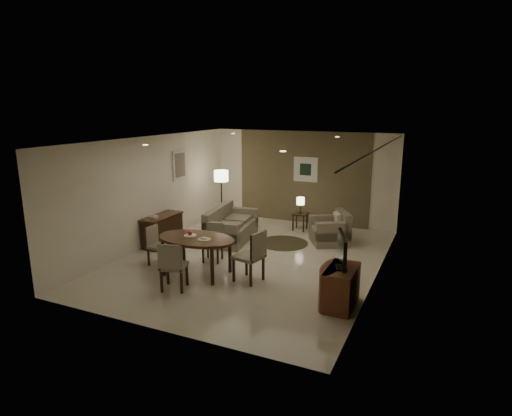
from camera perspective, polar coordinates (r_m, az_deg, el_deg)
The scene contains 31 objects.
room_shell at distance 9.82m, azimuth 0.49°, elevation 1.38°, with size 5.50×7.00×2.70m.
taupe_accent at distance 12.65m, azimuth 6.20°, elevation 4.06°, with size 3.96×0.03×2.70m, color brown.
curtain_wall at distance 8.72m, azimuth 15.68°, elevation -0.91°, with size 0.08×6.70×2.58m, color beige, non-canonical shape.
curtain_rod at distance 8.49m, azimuth 16.25°, elevation 7.75°, with size 0.03×0.03×6.80m, color black.
art_back_frame at distance 12.56m, azimuth 6.63°, elevation 5.13°, with size 0.72×0.03×0.72m, color silver.
art_back_canvas at distance 12.55m, azimuth 6.61°, elevation 5.12°, with size 0.34×0.01×0.34m, color black.
art_left_frame at distance 11.75m, azimuth -10.15°, elevation 5.66°, with size 0.03×0.60×0.80m, color silver.
art_left_canvas at distance 11.74m, azimuth -10.08°, elevation 5.66°, with size 0.01×0.46×0.64m, color gray.
downlight_nl at distance 8.48m, azimuth -14.52°, elevation 8.15°, with size 0.10×0.10×0.01m, color white.
downlight_nr at distance 7.07m, azimuth 3.62°, elevation 7.55°, with size 0.10×0.10×0.01m, color white.
downlight_fl at distance 11.50m, azimuth -3.08°, elevation 9.87°, with size 0.10×0.10×0.01m, color white.
downlight_fr at distance 10.50m, azimuth 10.78°, elevation 9.30°, with size 0.10×0.10×0.01m, color white.
console_desk at distance 10.97m, azimuth -12.38°, elevation -2.89°, with size 0.48×1.20×0.75m, color #492817, non-canonical shape.
telephone at distance 10.63m, azimuth -13.46°, elevation -1.10°, with size 0.20×0.14×0.09m, color white, non-canonical shape.
tv_cabinet at distance 7.67m, azimuth 11.28°, elevation -10.31°, with size 0.48×0.90×0.70m, color brown, non-canonical shape.
flat_tv at distance 7.44m, azimuth 11.37°, elevation -5.56°, with size 0.06×0.88×0.60m, color black, non-canonical shape.
dining_table at distance 8.96m, azimuth -7.88°, elevation -6.34°, with size 1.68×1.05×0.79m, color #492817, non-canonical shape.
chair_near at distance 8.29m, azimuth -10.90°, elevation -7.51°, with size 0.46×0.46×0.95m, color gray, non-canonical shape.
chair_far at distance 9.62m, azimuth -5.82°, elevation -4.68°, with size 0.41×0.41×0.84m, color gray, non-canonical shape.
chair_left at distance 9.61m, azimuth -12.77°, elevation -4.96°, with size 0.41×0.41×0.85m, color gray, non-canonical shape.
chair_right at distance 8.49m, azimuth -1.00°, elevation -6.40°, with size 0.51×0.51×1.05m, color gray, non-canonical shape.
plate_a at distance 8.96m, azimuth -8.77°, elevation -3.65°, with size 0.26×0.26×0.02m, color white.
plate_b at distance 8.68m, azimuth -6.91°, elevation -4.17°, with size 0.26×0.26×0.02m, color white.
fruit_apple at distance 8.95m, azimuth -8.78°, elevation -3.33°, with size 0.09×0.09×0.09m, color maroon.
napkin at distance 8.67m, azimuth -6.91°, elevation -4.03°, with size 0.12×0.08×0.03m, color white.
round_rug at distance 10.94m, azimuth 3.66°, elevation -4.67°, with size 1.25×1.25×0.01m, color #413C24.
sofa at distance 11.09m, azimuth -3.26°, elevation -2.13°, with size 0.91×1.82×0.85m, color gray, non-canonical shape.
armchair at distance 10.97m, azimuth 9.79°, elevation -2.59°, with size 0.92×0.87×0.82m, color gray, non-canonical shape.
side_table at distance 12.04m, azimuth 5.89°, elevation -1.82°, with size 0.38×0.38×0.49m, color #311D10, non-canonical shape.
table_lamp at distance 11.92m, azimuth 5.95°, elevation 0.46°, with size 0.22×0.22×0.50m, color #FFEAC1, non-canonical shape.
floor_lamp at distance 12.41m, azimuth -4.61°, elevation 1.33°, with size 0.41×0.41×1.61m, color #FFE5B7, non-canonical shape.
Camera 1 is at (3.91, -8.37, 3.42)m, focal length 30.00 mm.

